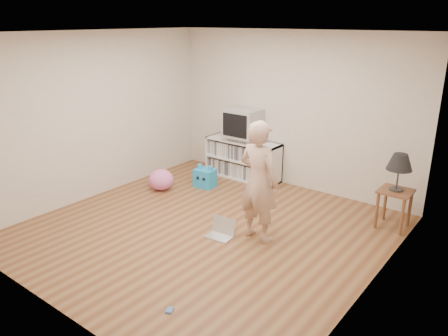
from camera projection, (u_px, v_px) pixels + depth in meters
ground at (206, 230)px, 6.01m from camera, size 4.50×4.50×0.00m
walls at (205, 139)px, 5.59m from camera, size 4.52×4.52×2.60m
ceiling at (203, 32)px, 5.17m from camera, size 4.50×4.50×0.01m
media_unit at (243, 159)px, 7.89m from camera, size 1.40×0.45×0.70m
dvd_deck at (243, 139)px, 7.76m from camera, size 0.45×0.35×0.07m
crt_tv at (243, 123)px, 7.66m from camera, size 0.60×0.53×0.50m
side_table at (395, 199)px, 5.96m from camera, size 0.42×0.42×0.55m
table_lamp at (400, 163)px, 5.79m from camera, size 0.34×0.34×0.52m
person at (259, 182)px, 5.53m from camera, size 0.61×0.43×1.60m
laptop at (221, 231)px, 5.83m from camera, size 0.37×0.31×0.24m
playing_cards at (170, 310)px, 4.34m from camera, size 0.10×0.11×0.02m
plush_blue at (205, 178)px, 7.50m from camera, size 0.36×0.32×0.39m
plush_pink at (161, 180)px, 7.37m from camera, size 0.51×0.51×0.35m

